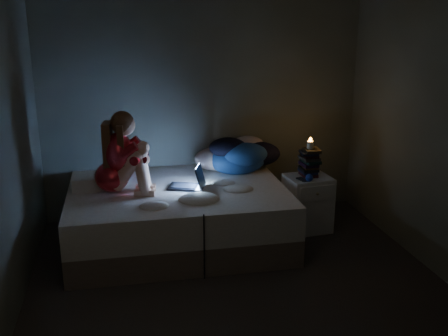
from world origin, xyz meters
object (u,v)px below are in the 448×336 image
object	(u,v)px
nightstand	(307,203)
candle	(310,147)
laptop	(186,176)
woman	(111,153)
phone	(301,179)
bed	(178,215)

from	to	relation	value
nightstand	candle	bearing A→B (deg)	63.41
laptop	woman	bearing A→B (deg)	-157.99
laptop	phone	size ratio (longest dim) A/B	2.50
bed	woman	world-z (taller)	woman
bed	phone	world-z (taller)	phone
laptop	phone	world-z (taller)	laptop
bed	candle	world-z (taller)	candle
nightstand	phone	distance (m)	0.34
bed	woman	distance (m)	0.95
bed	phone	bearing A→B (deg)	-1.23
nightstand	phone	world-z (taller)	phone
woman	phone	world-z (taller)	woman
woman	phone	bearing A→B (deg)	8.68
bed	woman	bearing A→B (deg)	-175.30
laptop	nightstand	xyz separation A→B (m)	(1.33, 0.08, -0.41)
woman	candle	xyz separation A→B (m)	(2.06, 0.14, -0.07)
woman	laptop	xyz separation A→B (m)	(0.72, 0.03, -0.28)
bed	woman	size ratio (longest dim) A/B	2.63
laptop	candle	world-z (taller)	candle
woman	nightstand	size ratio (longest dim) A/B	1.36
laptop	phone	xyz separation A→B (m)	(1.21, -0.01, -0.11)
candle	phone	bearing A→B (deg)	-136.94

